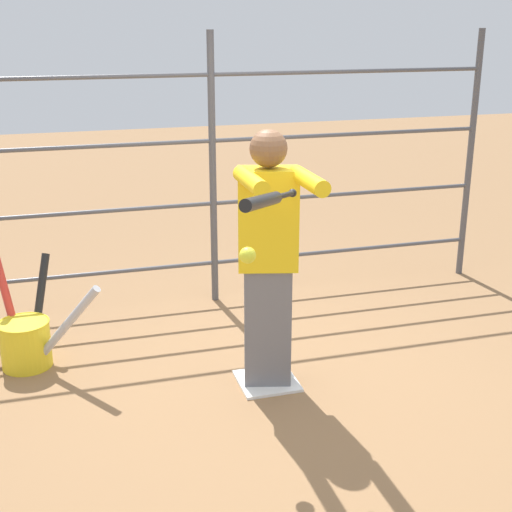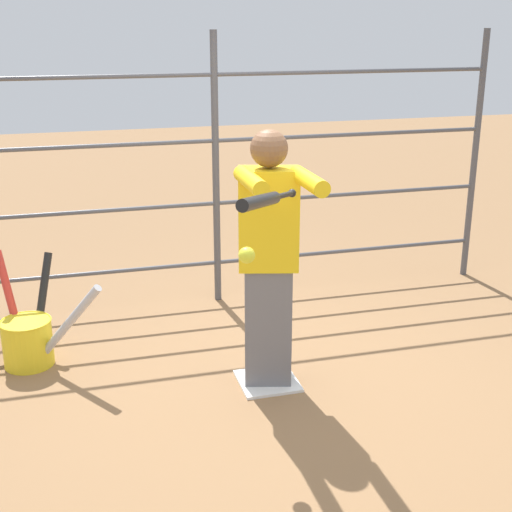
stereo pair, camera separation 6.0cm
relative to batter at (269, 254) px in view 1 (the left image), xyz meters
The scene contains 7 objects.
ground_plane 0.95m from the batter, 90.00° to the right, with size 24.00×24.00×0.00m, color olive.
home_plate 0.94m from the batter, 90.00° to the right, with size 0.40×0.40×0.02m.
fence_backstop 1.63m from the batter, 90.00° to the right, with size 5.02×0.06×2.32m.
batter is the anchor object (origin of this frame).
baseball_bat_swinging 1.10m from the batter, 71.83° to the left, with size 0.52×0.74×0.19m.
softball_in_flight 0.63m from the batter, 61.36° to the left, with size 0.10×0.10×0.10m.
bat_bucket 1.92m from the batter, 25.43° to the right, with size 1.03×0.86×0.80m.
Camera 1 is at (1.31, 4.22, 2.43)m, focal length 50.00 mm.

